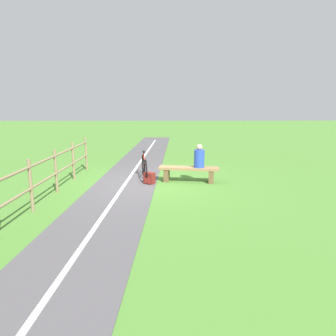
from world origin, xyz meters
name	(u,v)px	position (x,y,z in m)	size (l,w,h in m)	color
ground_plane	(148,182)	(0.00, 0.00, 0.00)	(80.00, 80.00, 0.00)	#477A2D
paved_path	(91,234)	(0.94, 4.00, 0.01)	(1.96, 36.00, 0.02)	#4C494C
path_centre_line	(91,233)	(0.94, 4.00, 0.02)	(0.10, 32.00, 0.00)	silver
bench	(189,171)	(-1.33, -0.04, 0.35)	(1.98, 0.72, 0.49)	#937047
person_seated	(199,157)	(-1.66, 0.02, 0.82)	(0.38, 0.38, 0.75)	#2847B7
bicycle	(144,167)	(0.13, -0.54, 0.39)	(0.29, 1.77, 0.93)	black
backpack	(149,178)	(-0.06, 0.21, 0.18)	(0.39, 0.37, 0.37)	maroon
fence_roadside	(44,174)	(2.57, 1.90, 0.73)	(0.31, 7.95, 1.26)	#847051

